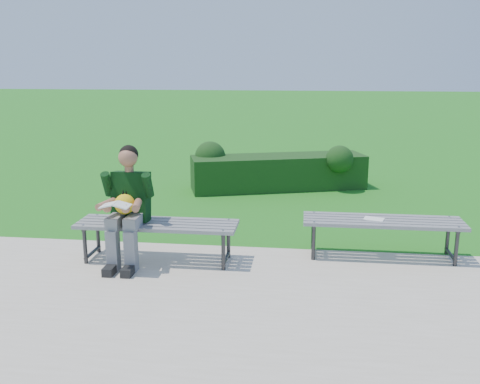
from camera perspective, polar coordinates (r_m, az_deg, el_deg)
ground at (r=6.59m, az=-0.61°, el=-5.98°), size 80.00×80.00×0.00m
walkway at (r=4.99m, az=-3.35°, el=-12.53°), size 30.00×3.50×0.02m
hedge at (r=9.63m, az=3.83°, el=2.38°), size 3.19×1.67×0.85m
bench_left at (r=6.08m, az=-8.82°, el=-3.72°), size 1.80×0.50×0.46m
bench_right at (r=6.33m, az=14.97°, el=-3.32°), size 1.80×0.50×0.46m
seated_boy at (r=6.00m, az=-11.92°, el=-1.11°), size 0.56×0.76×1.31m
paper_sheet at (r=6.30m, az=14.10°, el=-2.80°), size 0.26×0.22×0.01m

